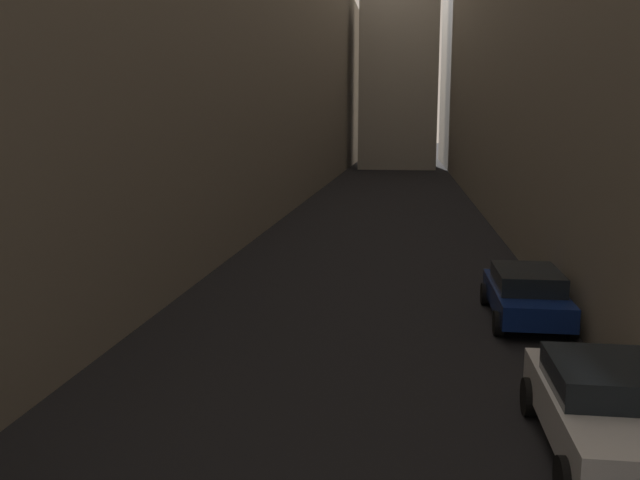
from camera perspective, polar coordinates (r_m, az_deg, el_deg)
The scene contains 5 objects.
ground_plane at distance 41.55m, azimuth 5.70°, elevation 2.80°, with size 264.00×264.00×0.00m, color black.
building_block_left at distance 45.58m, azimuth -10.51°, elevation 15.64°, with size 13.99×108.00×19.56m, color gray.
building_block_right at distance 44.75m, azimuth 20.97°, elevation 17.58°, with size 10.95×108.00×23.13m, color #756B5B.
parked_car_right_third at distance 11.57m, azimuth 23.32°, elevation -13.11°, with size 2.06×4.21×1.49m.
parked_car_right_far at distance 18.44m, azimuth 17.15°, elevation -4.34°, with size 1.97×4.26×1.39m.
Camera 1 is at (1.24, 6.79, 5.16)m, focal length 37.56 mm.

